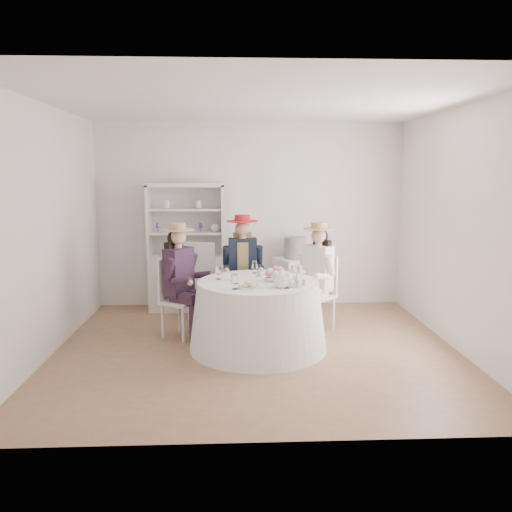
{
  "coord_description": "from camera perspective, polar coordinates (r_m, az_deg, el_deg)",
  "views": [
    {
      "loc": [
        -0.25,
        -5.4,
        1.95
      ],
      "look_at": [
        0.0,
        0.1,
        1.05
      ],
      "focal_mm": 35.0,
      "sensor_mm": 36.0,
      "label": 1
    }
  ],
  "objects": [
    {
      "name": "hatbox",
      "position": [
        7.23,
        4.47,
        0.97
      ],
      "size": [
        0.39,
        0.39,
        0.32
      ],
      "primitive_type": "cylinder",
      "rotation": [
        0.0,
        0.0,
        -0.3
      ],
      "color": "black",
      "rests_on": "side_table"
    },
    {
      "name": "table_teapot",
      "position": [
        5.24,
        2.95,
        -2.81
      ],
      "size": [
        0.24,
        0.17,
        0.18
      ],
      "rotation": [
        0.0,
        0.0,
        -0.4
      ],
      "color": "white",
      "rests_on": "tea_table"
    },
    {
      "name": "wall_back",
      "position": [
        7.43,
        -0.66,
        4.66
      ],
      "size": [
        4.5,
        0.0,
        4.5
      ],
      "primitive_type": "plane",
      "rotation": [
        1.57,
        0.0,
        0.0
      ],
      "color": "white",
      "rests_on": "ground"
    },
    {
      "name": "ground",
      "position": [
        5.75,
        0.05,
        -10.55
      ],
      "size": [
        4.5,
        4.5,
        0.0
      ],
      "primitive_type": "plane",
      "color": "brown",
      "rests_on": "ground"
    },
    {
      "name": "wall_left",
      "position": [
        5.79,
        -22.82,
        2.61
      ],
      "size": [
        0.0,
        4.5,
        4.5
      ],
      "primitive_type": "plane",
      "rotation": [
        1.57,
        0.0,
        1.57
      ],
      "color": "white",
      "rests_on": "ground"
    },
    {
      "name": "wall_front",
      "position": [
        3.46,
        1.55,
        -0.72
      ],
      "size": [
        4.5,
        0.0,
        4.5
      ],
      "primitive_type": "plane",
      "rotation": [
        -1.57,
        0.0,
        0.0
      ],
      "color": "white",
      "rests_on": "ground"
    },
    {
      "name": "flower_bowl",
      "position": [
        5.58,
        2.62,
        -2.59
      ],
      "size": [
        0.23,
        0.23,
        0.05
      ],
      "primitive_type": "imported",
      "rotation": [
        0.0,
        0.0,
        -0.07
      ],
      "color": "white",
      "rests_on": "tea_table"
    },
    {
      "name": "teacup_a",
      "position": [
        5.61,
        -2.48,
        -2.48
      ],
      "size": [
        0.1,
        0.1,
        0.06
      ],
      "primitive_type": "imported",
      "rotation": [
        0.0,
        0.0,
        0.42
      ],
      "color": "white",
      "rests_on": "tea_table"
    },
    {
      "name": "ceiling",
      "position": [
        5.46,
        0.05,
        17.19
      ],
      "size": [
        4.5,
        4.5,
        0.0
      ],
      "primitive_type": "plane",
      "rotation": [
        3.14,
        0.0,
        0.0
      ],
      "color": "white",
      "rests_on": "wall_back"
    },
    {
      "name": "cupcake_stand",
      "position": [
        5.33,
        4.72,
        -2.58
      ],
      "size": [
        0.23,
        0.23,
        0.22
      ],
      "rotation": [
        0.0,
        0.0,
        0.26
      ],
      "color": "white",
      "rests_on": "tea_table"
    },
    {
      "name": "teacup_c",
      "position": [
        5.69,
        2.53,
        -2.25
      ],
      "size": [
        0.11,
        0.11,
        0.07
      ],
      "primitive_type": "imported",
      "rotation": [
        0.0,
        0.0,
        -0.23
      ],
      "color": "white",
      "rests_on": "tea_table"
    },
    {
      "name": "stemware_set",
      "position": [
        5.55,
        0.22,
        -2.14
      ],
      "size": [
        0.95,
        0.92,
        0.15
      ],
      "color": "white",
      "rests_on": "tea_table"
    },
    {
      "name": "guest_mid",
      "position": [
        6.53,
        -1.54,
        -0.75
      ],
      "size": [
        0.52,
        0.54,
        1.43
      ],
      "rotation": [
        0.0,
        0.0,
        0.02
      ],
      "color": "silver",
      "rests_on": "ground"
    },
    {
      "name": "sandwich_plate",
      "position": [
        5.23,
        -0.66,
        -3.51
      ],
      "size": [
        0.27,
        0.27,
        0.06
      ],
      "rotation": [
        0.0,
        0.0,
        -0.09
      ],
      "color": "white",
      "rests_on": "tea_table"
    },
    {
      "name": "guest_left",
      "position": [
        6.01,
        -8.64,
        -2.02
      ],
      "size": [
        0.59,
        0.56,
        1.39
      ],
      "rotation": [
        0.0,
        0.0,
        0.98
      ],
      "color": "silver",
      "rests_on": "ground"
    },
    {
      "name": "teacup_b",
      "position": [
        5.83,
        0.43,
        -2.02
      ],
      "size": [
        0.09,
        0.09,
        0.06
      ],
      "primitive_type": "imported",
      "rotation": [
        0.0,
        0.0,
        -0.41
      ],
      "color": "white",
      "rests_on": "tea_table"
    },
    {
      "name": "tea_table",
      "position": [
        5.66,
        0.22,
        -6.76
      ],
      "size": [
        1.55,
        1.55,
        0.78
      ],
      "rotation": [
        0.0,
        0.0,
        -0.3
      ],
      "color": "white",
      "rests_on": "ground"
    },
    {
      "name": "wall_right",
      "position": [
        5.98,
        22.16,
        2.84
      ],
      "size": [
        0.0,
        4.5,
        4.5
      ],
      "primitive_type": "plane",
      "rotation": [
        1.57,
        0.0,
        -1.57
      ],
      "color": "white",
      "rests_on": "ground"
    },
    {
      "name": "guest_right",
      "position": [
        6.27,
        6.97,
        -1.61
      ],
      "size": [
        0.58,
        0.58,
        1.37
      ],
      "rotation": [
        0.0,
        0.0,
        -0.79
      ],
      "color": "silver",
      "rests_on": "ground"
    },
    {
      "name": "side_table",
      "position": [
        7.33,
        4.42,
        -3.15
      ],
      "size": [
        0.63,
        0.63,
        0.75
      ],
      "primitive_type": "cube",
      "rotation": [
        0.0,
        0.0,
        0.42
      ],
      "color": "silver",
      "rests_on": "ground"
    },
    {
      "name": "spare_chair",
      "position": [
        6.76,
        -6.02,
        -2.48
      ],
      "size": [
        0.56,
        0.56,
        1.07
      ],
      "rotation": [
        0.0,
        0.0,
        2.81
      ],
      "color": "silver",
      "rests_on": "ground"
    },
    {
      "name": "flower_arrangement",
      "position": [
        5.57,
        2.31,
        -1.89
      ],
      "size": [
        0.2,
        0.2,
        0.07
      ],
      "rotation": [
        0.0,
        0.0,
        -0.33
      ],
      "color": "pink",
      "rests_on": "tea_table"
    },
    {
      "name": "hutch",
      "position": [
        7.29,
        -7.85,
        -1.07
      ],
      "size": [
        1.17,
        0.63,
        1.83
      ],
      "rotation": [
        0.0,
        0.0,
        -0.22
      ],
      "color": "silver",
      "rests_on": "ground"
    }
  ]
}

